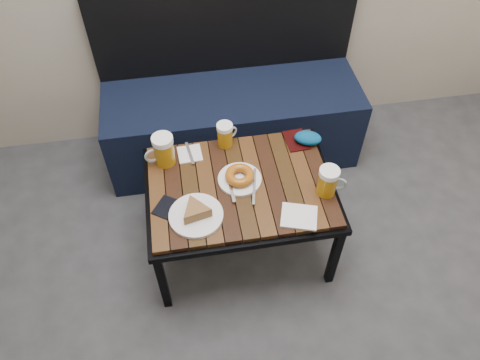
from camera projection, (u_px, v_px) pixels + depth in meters
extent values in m
cube|color=black|center=(233.00, 123.00, 2.68)|extent=(1.40, 0.50, 0.45)
cube|color=black|center=(225.00, 27.00, 2.46)|extent=(1.40, 0.05, 0.50)
cube|color=black|center=(163.00, 282.00, 2.04)|extent=(0.03, 0.03, 0.42)
cube|color=black|center=(335.00, 257.00, 2.13)|extent=(0.04, 0.03, 0.42)
cube|color=black|center=(156.00, 185.00, 2.40)|extent=(0.03, 0.04, 0.42)
cube|color=black|center=(304.00, 166.00, 2.48)|extent=(0.04, 0.04, 0.42)
cube|color=black|center=(240.00, 189.00, 2.09)|extent=(0.84, 0.62, 0.03)
cube|color=#37230C|center=(240.00, 186.00, 2.07)|extent=(0.80, 0.58, 0.02)
cylinder|color=#AA710D|center=(164.00, 152.00, 2.10)|extent=(0.11, 0.11, 0.13)
cylinder|color=white|center=(162.00, 140.00, 2.04)|extent=(0.10, 0.10, 0.03)
torus|color=#8C999E|center=(153.00, 156.00, 2.09)|extent=(0.08, 0.03, 0.08)
cylinder|color=#AA710D|center=(225.00, 136.00, 2.19)|extent=(0.10, 0.10, 0.10)
cylinder|color=white|center=(225.00, 127.00, 2.14)|extent=(0.08, 0.08, 0.02)
torus|color=#8C999E|center=(232.00, 132.00, 2.20)|extent=(0.06, 0.04, 0.06)
cylinder|color=#AA710D|center=(327.00, 183.00, 1.99)|extent=(0.10, 0.10, 0.11)
cylinder|color=white|center=(330.00, 172.00, 1.94)|extent=(0.09, 0.09, 0.03)
torus|color=#8C999E|center=(339.00, 184.00, 1.99)|extent=(0.07, 0.03, 0.07)
cylinder|color=white|center=(196.00, 215.00, 1.94)|extent=(0.23, 0.23, 0.02)
cylinder|color=white|center=(240.00, 179.00, 2.07)|extent=(0.19, 0.19, 0.01)
torus|color=#90470D|center=(240.00, 175.00, 2.05)|extent=(0.13, 0.13, 0.04)
cube|color=#A5A8AD|center=(254.00, 186.00, 2.04)|extent=(0.05, 0.20, 0.00)
cube|color=#A5A8AD|center=(231.00, 189.00, 2.03)|extent=(0.02, 0.15, 0.00)
cube|color=white|center=(190.00, 154.00, 2.18)|extent=(0.11, 0.11, 0.01)
cube|color=#A5A8AD|center=(190.00, 153.00, 2.17)|extent=(0.03, 0.14, 0.00)
cube|color=white|center=(299.00, 216.00, 1.94)|extent=(0.18, 0.16, 0.01)
cube|color=black|center=(166.00, 207.00, 1.98)|extent=(0.13, 0.13, 0.01)
cube|color=black|center=(296.00, 140.00, 2.24)|extent=(0.11, 0.15, 0.01)
ellipsoid|color=navy|center=(308.00, 138.00, 2.21)|extent=(0.15, 0.12, 0.06)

